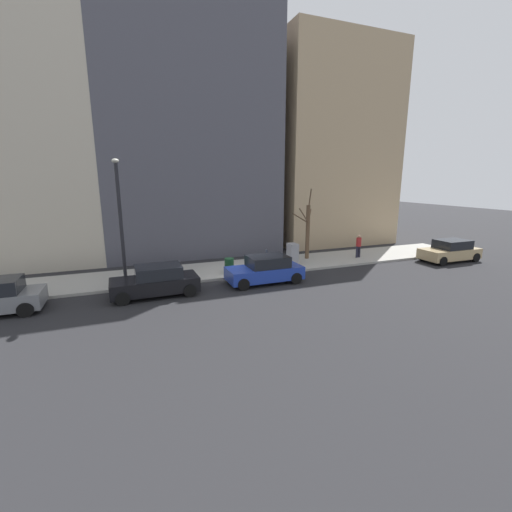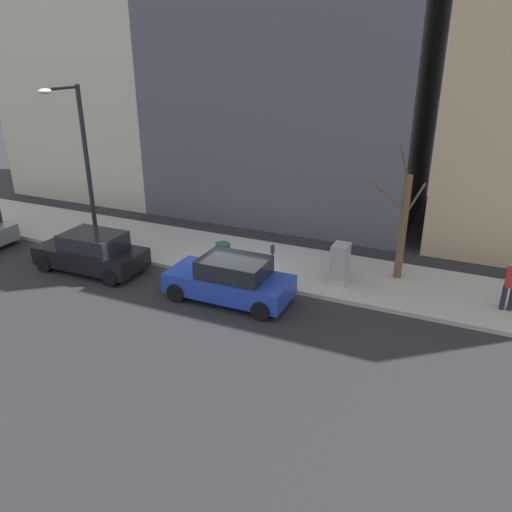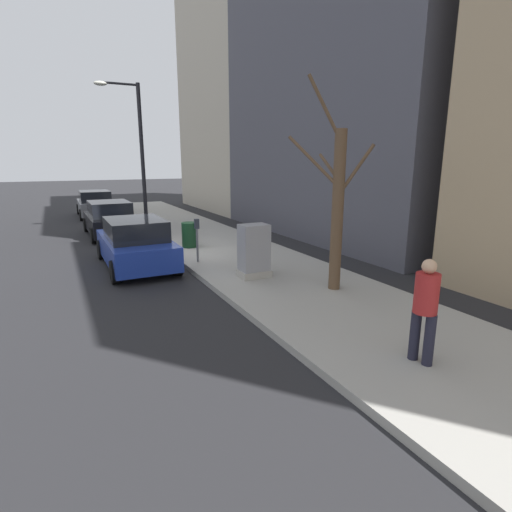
{
  "view_description": "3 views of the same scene",
  "coord_description": "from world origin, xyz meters",
  "px_view_note": "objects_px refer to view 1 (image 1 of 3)",
  "views": [
    {
      "loc": [
        -18.26,
        6.48,
        5.71
      ],
      "look_at": [
        1.27,
        -1.13,
        0.96
      ],
      "focal_mm": 24.0,
      "sensor_mm": 36.0,
      "label": 1
    },
    {
      "loc": [
        -14.62,
        -7.76,
        7.8
      ],
      "look_at": [
        -0.3,
        -1.19,
        1.32
      ],
      "focal_mm": 35.0,
      "sensor_mm": 36.0,
      "label": 2
    },
    {
      "loc": [
        -3.34,
        -13.09,
        3.23
      ],
      "look_at": [
        1.08,
        -4.28,
        0.86
      ],
      "focal_mm": 28.0,
      "sensor_mm": 36.0,
      "label": 3
    }
  ],
  "objects_px": {
    "parked_car_black": "(156,281)",
    "parking_meter": "(266,258)",
    "parked_car_blue": "(265,270)",
    "trash_bin": "(229,266)",
    "office_tower_left": "(319,149)",
    "parked_car_tan": "(450,251)",
    "bare_tree": "(307,230)",
    "pedestrian_near_meter": "(359,245)",
    "streetlamp": "(120,213)",
    "utility_box": "(293,254)",
    "office_block_center": "(182,131)",
    "office_tower_right": "(20,125)"
  },
  "relations": [
    {
      "from": "parked_car_blue",
      "to": "trash_bin",
      "type": "bearing_deg",
      "value": 33.29
    },
    {
      "from": "streetlamp",
      "to": "office_tower_right",
      "type": "relative_size",
      "value": 0.35
    },
    {
      "from": "parked_car_blue",
      "to": "office_tower_left",
      "type": "distance_m",
      "value": 17.68
    },
    {
      "from": "parked_car_black",
      "to": "parking_meter",
      "type": "xyz_separation_m",
      "value": [
        1.74,
        -6.7,
        0.24
      ]
    },
    {
      "from": "bare_tree",
      "to": "trash_bin",
      "type": "distance_m",
      "value": 6.68
    },
    {
      "from": "parked_car_black",
      "to": "trash_bin",
      "type": "bearing_deg",
      "value": -64.84
    },
    {
      "from": "office_tower_right",
      "to": "parked_car_blue",
      "type": "bearing_deg",
      "value": -131.18
    },
    {
      "from": "parked_car_tan",
      "to": "bare_tree",
      "type": "height_order",
      "value": "bare_tree"
    },
    {
      "from": "parked_car_tan",
      "to": "trash_bin",
      "type": "height_order",
      "value": "parked_car_tan"
    },
    {
      "from": "parked_car_tan",
      "to": "bare_tree",
      "type": "bearing_deg",
      "value": 67.97
    },
    {
      "from": "pedestrian_near_meter",
      "to": "office_tower_left",
      "type": "xyz_separation_m",
      "value": [
        9.18,
        -2.03,
        7.36
      ]
    },
    {
      "from": "streetlamp",
      "to": "utility_box",
      "type": "bearing_deg",
      "value": -84.37
    },
    {
      "from": "parking_meter",
      "to": "office_tower_left",
      "type": "bearing_deg",
      "value": -43.35
    },
    {
      "from": "trash_bin",
      "to": "office_block_center",
      "type": "bearing_deg",
      "value": 3.05
    },
    {
      "from": "office_tower_right",
      "to": "parked_car_black",
      "type": "bearing_deg",
      "value": -147.85
    },
    {
      "from": "parked_car_tan",
      "to": "parked_car_black",
      "type": "relative_size",
      "value": 1.0
    },
    {
      "from": "parked_car_tan",
      "to": "utility_box",
      "type": "distance_m",
      "value": 11.4
    },
    {
      "from": "pedestrian_near_meter",
      "to": "streetlamp",
      "type": "bearing_deg",
      "value": -6.32
    },
    {
      "from": "streetlamp",
      "to": "office_block_center",
      "type": "distance_m",
      "value": 13.91
    },
    {
      "from": "parked_car_tan",
      "to": "pedestrian_near_meter",
      "type": "height_order",
      "value": "pedestrian_near_meter"
    },
    {
      "from": "parked_car_tan",
      "to": "bare_tree",
      "type": "distance_m",
      "value": 10.18
    },
    {
      "from": "parked_car_black",
      "to": "office_block_center",
      "type": "height_order",
      "value": "office_block_center"
    },
    {
      "from": "parked_car_blue",
      "to": "bare_tree",
      "type": "bearing_deg",
      "value": -51.72
    },
    {
      "from": "parked_car_tan",
      "to": "parking_meter",
      "type": "distance_m",
      "value": 13.45
    },
    {
      "from": "utility_box",
      "to": "office_tower_left",
      "type": "xyz_separation_m",
      "value": [
        9.4,
        -7.45,
        7.6
      ]
    },
    {
      "from": "pedestrian_near_meter",
      "to": "utility_box",
      "type": "bearing_deg",
      "value": -8.48
    },
    {
      "from": "bare_tree",
      "to": "pedestrian_near_meter",
      "type": "xyz_separation_m",
      "value": [
        -1.06,
        -3.62,
        -1.11
      ]
    },
    {
      "from": "bare_tree",
      "to": "pedestrian_near_meter",
      "type": "bearing_deg",
      "value": -106.39
    },
    {
      "from": "utility_box",
      "to": "pedestrian_near_meter",
      "type": "relative_size",
      "value": 0.86
    },
    {
      "from": "parked_car_blue",
      "to": "parked_car_black",
      "type": "bearing_deg",
      "value": 89.83
    },
    {
      "from": "office_block_center",
      "to": "streetlamp",
      "type": "bearing_deg",
      "value": 155.59
    },
    {
      "from": "trash_bin",
      "to": "parked_car_black",
      "type": "bearing_deg",
      "value": 116.15
    },
    {
      "from": "office_tower_left",
      "to": "parking_meter",
      "type": "bearing_deg",
      "value": 136.65
    },
    {
      "from": "parked_car_black",
      "to": "office_tower_left",
      "type": "distance_m",
      "value": 21.72
    },
    {
      "from": "office_block_center",
      "to": "office_tower_right",
      "type": "xyz_separation_m",
      "value": [
        -1.66,
        11.12,
        -0.36
      ]
    },
    {
      "from": "parked_car_black",
      "to": "parking_meter",
      "type": "bearing_deg",
      "value": -76.44
    },
    {
      "from": "trash_bin",
      "to": "office_tower_right",
      "type": "distance_m",
      "value": 17.27
    },
    {
      "from": "streetlamp",
      "to": "bare_tree",
      "type": "height_order",
      "value": "streetlamp"
    },
    {
      "from": "parked_car_black",
      "to": "office_tower_right",
      "type": "xyz_separation_m",
      "value": [
        11.52,
        7.24,
        8.47
      ]
    },
    {
      "from": "trash_bin",
      "to": "pedestrian_near_meter",
      "type": "distance_m",
      "value": 9.92
    },
    {
      "from": "streetlamp",
      "to": "office_tower_left",
      "type": "height_order",
      "value": "office_tower_left"
    },
    {
      "from": "bare_tree",
      "to": "parked_car_blue",
      "type": "bearing_deg",
      "value": 128.65
    },
    {
      "from": "parked_car_tan",
      "to": "trash_bin",
      "type": "xyz_separation_m",
      "value": [
        2.17,
        15.58,
        -0.14
      ]
    },
    {
      "from": "bare_tree",
      "to": "office_tower_left",
      "type": "relative_size",
      "value": 0.29
    },
    {
      "from": "bare_tree",
      "to": "office_tower_right",
      "type": "bearing_deg",
      "value": 66.95
    },
    {
      "from": "streetlamp",
      "to": "bare_tree",
      "type": "xyz_separation_m",
      "value": [
        2.3,
        -12.12,
        -1.82
      ]
    },
    {
      "from": "streetlamp",
      "to": "office_tower_left",
      "type": "distance_m",
      "value": 21.08
    },
    {
      "from": "parked_car_blue",
      "to": "streetlamp",
      "type": "xyz_separation_m",
      "value": [
        1.55,
        7.3,
        3.28
      ]
    },
    {
      "from": "parking_meter",
      "to": "office_tower_right",
      "type": "relative_size",
      "value": 0.07
    },
    {
      "from": "parked_car_tan",
      "to": "utility_box",
      "type": "xyz_separation_m",
      "value": [
        2.57,
        11.11,
        0.11
      ]
    }
  ]
}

